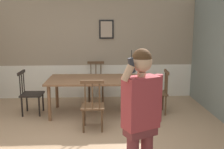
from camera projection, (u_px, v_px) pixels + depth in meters
ground_plane at (84, 147)px, 4.37m from camera, size 6.49×6.49×0.00m
room_back_partition at (89, 49)px, 7.02m from camera, size 5.55×0.17×2.64m
dining_table at (94, 82)px, 5.82m from camera, size 2.02×1.12×0.77m
chair_near_window at (158, 92)px, 5.90m from camera, size 0.49×0.49×0.95m
chair_by_doorway at (93, 106)px, 4.96m from camera, size 0.42×0.42×0.98m
chair_at_table_head at (96, 82)px, 6.77m from camera, size 0.43×0.43×0.99m
chair_opposite_corner at (30, 93)px, 5.84m from camera, size 0.46×0.46×0.95m
person_figure at (141, 114)px, 3.00m from camera, size 0.49×0.36×1.71m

